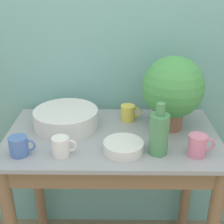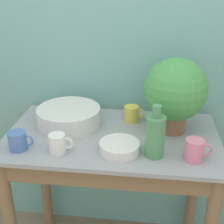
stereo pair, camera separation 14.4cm
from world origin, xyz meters
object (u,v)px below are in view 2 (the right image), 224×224
at_px(mug_pink, 195,150).
at_px(mug_white, 58,143).
at_px(mug_blue, 18,141).
at_px(bowl_wash_large, 69,116).
at_px(mug_yellow, 132,114).
at_px(bottle_tall, 155,135).
at_px(bowl_small_enamel_white, 120,147).
at_px(potted_plant, 176,91).

relative_size(mug_pink, mug_white, 1.08).
bearing_deg(mug_blue, bowl_wash_large, 58.54).
distance_m(mug_yellow, mug_blue, 0.59).
xyz_separation_m(bowl_wash_large, bottle_tall, (0.43, -0.24, 0.05)).
relative_size(mug_white, bowl_small_enamel_white, 0.60).
bearing_deg(mug_blue, potted_plant, 20.67).
height_order(mug_blue, bowl_small_enamel_white, mug_blue).
relative_size(mug_blue, bowl_small_enamel_white, 0.64).
relative_size(bottle_tall, mug_yellow, 2.14).
bearing_deg(potted_plant, bowl_wash_large, 179.24).
relative_size(bowl_wash_large, bowl_small_enamel_white, 1.81).
height_order(potted_plant, bowl_wash_large, potted_plant).
height_order(mug_yellow, mug_blue, mug_blue).
bearing_deg(bowl_small_enamel_white, potted_plant, 43.64).
bearing_deg(mug_white, bowl_wash_large, 93.92).
xyz_separation_m(bottle_tall, mug_yellow, (-0.12, 0.32, -0.06)).
bearing_deg(potted_plant, mug_blue, -159.33).
relative_size(bottle_tall, mug_blue, 2.05).
distance_m(potted_plant, bowl_small_enamel_white, 0.38).
relative_size(potted_plant, bowl_small_enamel_white, 2.07).
distance_m(bowl_wash_large, bowl_small_enamel_white, 0.37).
height_order(potted_plant, mug_pink, potted_plant).
bearing_deg(potted_plant, mug_yellow, 157.08).
distance_m(bottle_tall, mug_pink, 0.17).
xyz_separation_m(mug_pink, mug_white, (-0.58, -0.01, -0.01)).
relative_size(bottle_tall, bowl_small_enamel_white, 1.32).
distance_m(mug_yellow, mug_white, 0.45).
relative_size(mug_yellow, mug_blue, 0.96).
bearing_deg(mug_blue, mug_white, -0.33).
xyz_separation_m(bowl_wash_large, mug_white, (0.02, -0.26, -0.00)).
bearing_deg(mug_yellow, bottle_tall, -70.28).
bearing_deg(mug_pink, mug_yellow, 129.77).
distance_m(potted_plant, bowl_wash_large, 0.54).
xyz_separation_m(bowl_wash_large, mug_pink, (0.59, -0.26, 0.00)).
height_order(mug_white, bowl_small_enamel_white, mug_white).
height_order(bowl_wash_large, mug_white, bowl_wash_large).
xyz_separation_m(potted_plant, mug_white, (-0.50, -0.26, -0.17)).
xyz_separation_m(bowl_wash_large, mug_blue, (-0.16, -0.26, -0.00)).
bearing_deg(mug_pink, bowl_wash_large, 156.60).
distance_m(bottle_tall, mug_blue, 0.59).
bearing_deg(bowl_wash_large, mug_yellow, 14.21).
bearing_deg(bowl_wash_large, mug_pink, -23.40).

